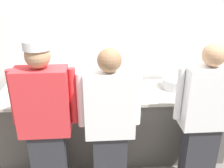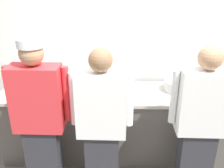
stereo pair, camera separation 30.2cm
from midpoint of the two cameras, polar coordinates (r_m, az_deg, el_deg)
name	(u,v)px [view 2 (the right image)]	position (r m, az deg, el deg)	size (l,w,h in m)	color
wall_back	(116,44)	(3.40, 3.43, 9.26)	(4.47, 0.10, 2.82)	silver
prep_counter	(114,123)	(3.30, 3.21, -9.10)	(2.85, 0.74, 0.92)	#56514C
chef_near_left	(40,119)	(2.53, -13.04, -7.96)	(0.62, 0.24, 1.74)	#2D2D33
chef_center	(102,126)	(2.45, 1.19, -9.83)	(0.61, 0.24, 1.67)	#2D2D33
chef_far_right	(200,124)	(2.66, 22.72, -8.69)	(0.61, 0.24, 1.68)	#2D2D33
plate_stack_front	(103,89)	(3.09, 0.60, -1.20)	(0.20, 0.20, 0.06)	white
plate_stack_rear	(55,92)	(3.06, -10.37, -1.96)	(0.23, 0.23, 0.05)	white
mixing_bowl_steel	(180,86)	(3.24, 17.96, -0.44)	(0.39, 0.39, 0.14)	#B7BABF
sheet_tray	(132,90)	(3.14, 7.37, -1.39)	(0.42, 0.35, 0.02)	#B7BABF
squeeze_bottle_primary	(87,89)	(2.95, -2.76, -1.15)	(0.06, 0.06, 0.19)	red
ramekin_green_sauce	(196,98)	(3.07, 21.42, -3.19)	(0.10, 0.10, 0.04)	white
ramekin_orange_sauce	(78,96)	(2.93, -5.05, -2.73)	(0.09, 0.09, 0.05)	white
deli_cup	(72,83)	(3.23, -6.61, 0.19)	(0.09, 0.09, 0.10)	white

